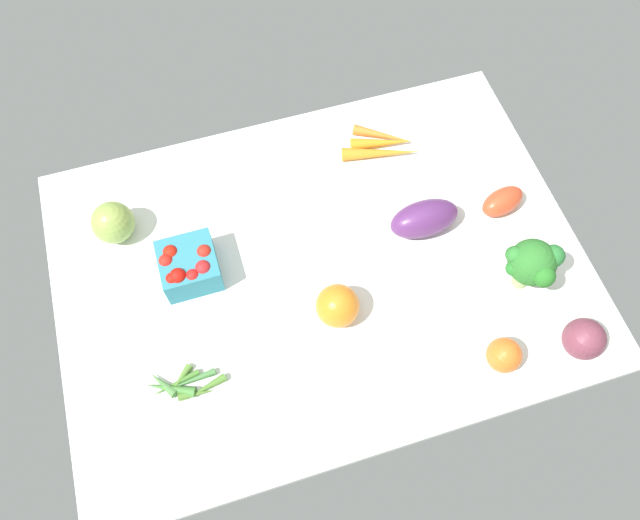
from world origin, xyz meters
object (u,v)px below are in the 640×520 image
Objects in this scene: eggplant at (424,219)px; roma_tomato at (503,201)px; red_onion_near_basket at (584,339)px; broccoli_head at (533,263)px; okra_pile at (181,386)px; heirloom_tomato_green at (113,223)px; bell_pepper_orange at (339,305)px; berry_basket at (189,266)px; carrot_bunch at (382,146)px; heirloom_tomato_orange at (504,355)px.

roma_tomato is (-17.34, 0.33, -1.03)cm from eggplant.
broccoli_head is at bearing -73.39° from red_onion_near_basket.
heirloom_tomato_green is at bearing -80.56° from okra_pile.
okra_pile is (71.29, 18.06, -1.87)cm from roma_tomato.
red_onion_near_basket is at bearing 106.61° from broccoli_head.
bell_pepper_orange and berry_basket have the same top height.
berry_basket is (-12.42, 13.79, -0.33)cm from heirloom_tomato_green.
broccoli_head reaches higher than eggplant.
carrot_bunch is at bearing 91.90° from eggplant.
heirloom_tomato_green reaches higher than heirloom_tomato_orange.
heirloom_tomato_orange is 0.79× the size of bell_pepper_orange.
heirloom_tomato_orange is at bearing 146.11° from berry_basket.
heirloom_tomato_orange is 0.84× the size of red_onion_near_basket.
red_onion_near_basket is 0.80× the size of roma_tomato.
broccoli_head is 2.00× the size of heirloom_tomato_orange.
heirloom_tomato_orange is 0.60× the size of berry_basket.
bell_pepper_orange is at bearing -176.11° from roma_tomato.
broccoli_head is at bearing -179.10° from okra_pile.
roma_tomato is at bearing -101.64° from broccoli_head.
bell_pepper_orange is (40.59, -19.33, 0.20)cm from red_onion_near_basket.
heirloom_tomato_orange is at bearing 52.16° from broccoli_head.
carrot_bunch is at bearing -68.85° from broccoli_head.
berry_basket is (61.27, -20.66, -4.58)cm from broccoli_head.
bell_pepper_orange reaches higher than heirloom_tomato_orange.
berry_basket is at bearing -106.69° from okra_pile.
heirloom_tomato_green reaches higher than carrot_bunch.
broccoli_head reaches higher than berry_basket.
eggplant is 0.96× the size of okra_pile.
eggplant reaches higher than heirloom_tomato_orange.
carrot_bunch is at bearing -158.83° from berry_basket.
bell_pepper_orange is at bearing -170.46° from okra_pile.
red_onion_near_basket is (-14.95, 1.60, 0.61)cm from heirloom_tomato_orange.
berry_basket is 0.73× the size of okra_pile.
eggplant is at bearing 164.97° from roma_tomato.
heirloom_tomato_green reaches higher than roma_tomato.
heirloom_tomato_orange is 0.76× the size of heirloom_tomato_green.
roma_tomato is at bearing -114.62° from heirloom_tomato_orange.
broccoli_head is 17.84cm from heirloom_tomato_orange.
broccoli_head reaches higher than red_onion_near_basket.
okra_pile is (72.28, -14.01, -3.07)cm from red_onion_near_basket.
heirloom_tomato_orange is 0.45× the size of eggplant.
eggplant is (13.84, -17.33, -4.82)cm from broccoli_head.
roma_tomato is (-39.60, -12.73, -1.40)cm from bell_pepper_orange.
broccoli_head reaches higher than okra_pile.
carrot_bunch is 28.43cm from roma_tomato.
roma_tomato reaches higher than okra_pile.
heirloom_tomato_green is 0.60× the size of eggplant.
heirloom_tomato_orange is at bearing 142.84° from heirloom_tomato_green.
bell_pepper_orange is 41.62cm from roma_tomato.
broccoli_head reaches higher than carrot_bunch.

